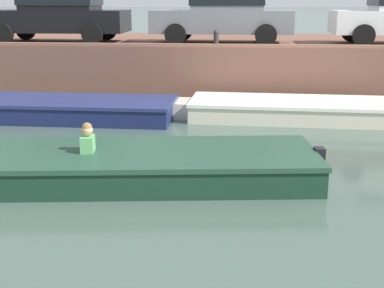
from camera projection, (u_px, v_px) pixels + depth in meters
ground_plane at (207, 183)px, 8.67m from camera, size 400.00×400.00×0.00m
far_quay_wall at (225, 64)px, 17.46m from camera, size 60.00×6.00×1.63m
far_wall_coping at (222, 45)px, 14.47m from camera, size 60.00×0.24×0.08m
boat_moored_west_navy at (64, 109)px, 13.26m from camera, size 5.97×2.01×0.49m
boat_moored_central_cream at (285, 110)px, 13.23m from camera, size 6.20×2.14×0.47m
motorboat_passing at (124, 166)px, 8.71m from camera, size 6.99×2.61×0.98m
car_leftmost_black at (58, 13)px, 15.90m from camera, size 4.24×1.91×1.54m
car_left_inner_grey at (224, 14)px, 15.48m from camera, size 4.06×1.99×1.54m
mooring_bollard_mid at (216, 38)px, 14.55m from camera, size 0.15×0.15×0.45m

